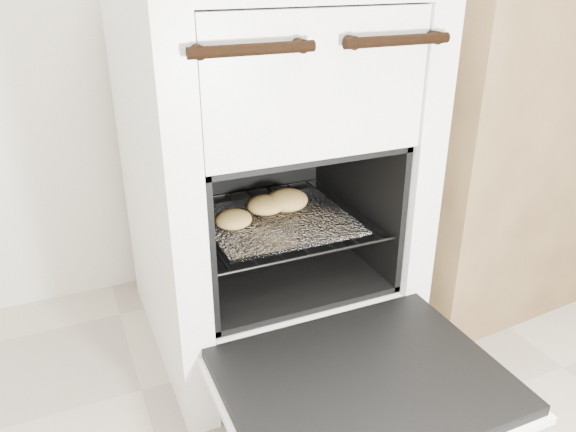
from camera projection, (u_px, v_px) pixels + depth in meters
stove at (264, 175)px, 1.40m from camera, size 0.61×0.68×0.93m
oven_door at (364, 384)px, 1.08m from camera, size 0.55×0.43×0.04m
oven_rack at (275, 220)px, 1.39m from camera, size 0.44×0.43×0.01m
foil_sheet at (278, 220)px, 1.37m from camera, size 0.34×0.30×0.01m
baked_rolls at (268, 206)px, 1.38m from camera, size 0.28×0.17×0.05m
counter at (505, 141)px, 1.72m from camera, size 0.92×0.65×0.88m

